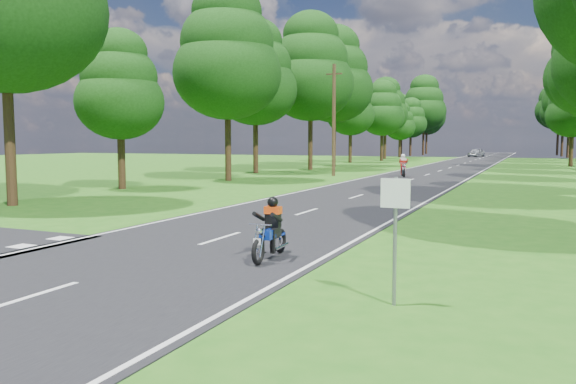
% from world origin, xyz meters
% --- Properties ---
extents(ground, '(160.00, 160.00, 0.00)m').
position_xyz_m(ground, '(0.00, 0.00, 0.00)').
color(ground, '#235E15').
rests_on(ground, ground).
extents(main_road, '(7.00, 140.00, 0.02)m').
position_xyz_m(main_road, '(0.00, 50.00, 0.01)').
color(main_road, black).
rests_on(main_road, ground).
extents(road_markings, '(7.40, 140.00, 0.01)m').
position_xyz_m(road_markings, '(-0.14, 48.13, 0.02)').
color(road_markings, silver).
rests_on(road_markings, main_road).
extents(treeline, '(40.00, 115.35, 14.78)m').
position_xyz_m(treeline, '(1.43, 60.06, 8.25)').
color(treeline, black).
rests_on(treeline, ground).
extents(telegraph_pole, '(1.20, 0.26, 8.00)m').
position_xyz_m(telegraph_pole, '(-6.00, 28.00, 4.07)').
color(telegraph_pole, '#382616').
rests_on(telegraph_pole, ground).
extents(road_sign, '(0.45, 0.07, 2.00)m').
position_xyz_m(road_sign, '(5.50, -2.01, 1.34)').
color(road_sign, slate).
rests_on(road_sign, ground).
extents(rider_near_blue, '(0.66, 1.63, 1.33)m').
position_xyz_m(rider_near_blue, '(2.27, 0.27, 0.68)').
color(rider_near_blue, '#0D2D98').
rests_on(rider_near_blue, main_road).
extents(rider_far_red, '(1.17, 2.03, 1.61)m').
position_xyz_m(rider_far_red, '(-1.14, 28.93, 0.82)').
color(rider_far_red, '#A70C27').
rests_on(rider_far_red, main_road).
extents(distant_car, '(2.62, 4.29, 1.37)m').
position_xyz_m(distant_car, '(-1.29, 82.35, 0.70)').
color(distant_car, '#A5A7AC').
rests_on(distant_car, main_road).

